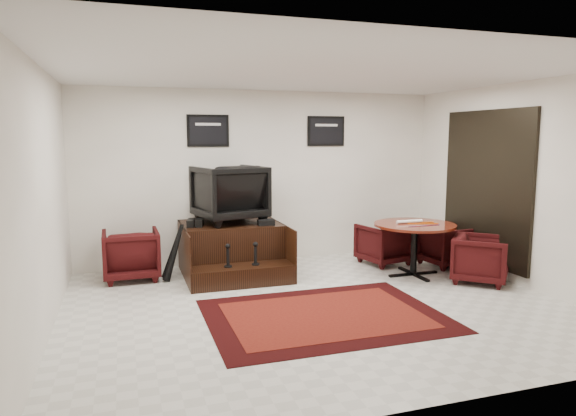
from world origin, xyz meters
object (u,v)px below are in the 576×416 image
at_px(shine_podium, 232,251).
at_px(table_chair_corner, 481,257).
at_px(meeting_table, 415,230).
at_px(shine_chair, 229,191).
at_px(armchair_side, 131,252).
at_px(table_chair_back, 384,242).
at_px(table_chair_window, 446,243).

bearing_deg(shine_podium, table_chair_corner, -25.62).
bearing_deg(meeting_table, table_chair_corner, -41.56).
bearing_deg(shine_chair, shine_podium, 77.07).
bearing_deg(armchair_side, table_chair_back, 174.44).
bearing_deg(meeting_table, table_chair_back, 96.15).
height_order(meeting_table, table_chair_corner, meeting_table).
bearing_deg(meeting_table, table_chair_window, 23.62).
height_order(table_chair_back, table_chair_window, table_chair_back).
bearing_deg(shine_chair, armchair_side, -12.70).
bearing_deg(table_chair_corner, table_chair_back, 72.05).
bearing_deg(table_chair_corner, armchair_side, 112.84).
relative_size(meeting_table, table_chair_back, 1.64).
bearing_deg(table_chair_window, shine_chair, 70.89).
xyz_separation_m(shine_podium, table_chair_corner, (3.26, -1.56, 0.02)).
relative_size(shine_podium, meeting_table, 1.27).
xyz_separation_m(table_chair_back, table_chair_corner, (0.78, -1.39, 0.01)).
xyz_separation_m(table_chair_window, table_chair_corner, (-0.11, -0.97, 0.01)).
bearing_deg(armchair_side, table_chair_window, 170.36).
height_order(armchair_side, table_chair_corner, armchair_side).
bearing_deg(table_chair_back, shine_podium, -15.74).
bearing_deg(table_chair_window, shine_podium, 73.35).
bearing_deg(armchair_side, meeting_table, 163.85).
bearing_deg(table_chair_back, table_chair_corner, 107.47).
height_order(shine_podium, table_chair_back, shine_podium).
relative_size(shine_chair, table_chair_corner, 1.31).
xyz_separation_m(shine_chair, table_chair_back, (2.47, -0.32, -0.88)).
height_order(meeting_table, table_chair_window, meeting_table).
bearing_deg(shine_chair, table_chair_window, 154.71).
height_order(table_chair_window, table_chair_corner, table_chair_corner).
distance_m(shine_podium, table_chair_corner, 3.61).
height_order(shine_podium, shine_chair, shine_chair).
xyz_separation_m(shine_podium, table_chair_back, (2.47, -0.17, 0.01)).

